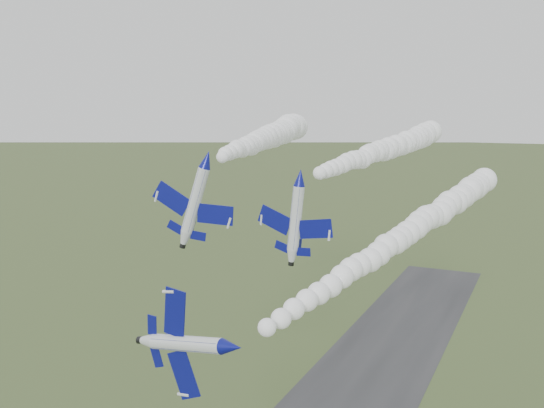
# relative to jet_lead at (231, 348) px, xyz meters

# --- Properties ---
(jet_lead) EXTENTS (4.71, 12.72, 10.38)m
(jet_lead) POSITION_rel_jet_lead_xyz_m (0.00, 0.00, 0.00)
(jet_lead) COLOR silver
(smoke_trail_jet_lead) EXTENTS (15.53, 77.79, 4.75)m
(smoke_trail_jet_lead) POSITION_rel_jet_lead_xyz_m (6.54, 41.71, 3.45)
(smoke_trail_jet_lead) COLOR white
(jet_pair_left) EXTENTS (11.74, 14.45, 4.61)m
(jet_pair_left) POSITION_rel_jet_lead_xyz_m (-18.63, 27.07, 13.84)
(jet_pair_left) COLOR silver
(smoke_trail_jet_pair_left) EXTENTS (16.93, 59.77, 5.85)m
(smoke_trail_jet_pair_left) POSITION_rel_jet_lead_xyz_m (-25.12, 59.79, 15.28)
(smoke_trail_jet_pair_left) COLOR white
(jet_pair_right) EXTENTS (10.57, 12.68, 3.17)m
(jet_pair_right) POSITION_rel_jet_lead_xyz_m (-4.23, 25.66, 12.17)
(jet_pair_right) COLOR silver
(smoke_trail_jet_pair_right) EXTENTS (9.40, 56.63, 4.64)m
(smoke_trail_jet_pair_right) POSITION_rel_jet_lead_xyz_m (-1.46, 57.07, 13.93)
(smoke_trail_jet_pair_right) COLOR white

